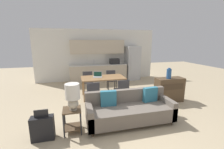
# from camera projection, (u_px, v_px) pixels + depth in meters

# --- Properties ---
(ground_plane) EXTENTS (20.00, 20.00, 0.00)m
(ground_plane) POSITION_uv_depth(u_px,v_px,m) (125.00, 121.00, 3.98)
(ground_plane) COLOR tan
(wall_back) EXTENTS (6.40, 0.07, 2.70)m
(wall_back) POSITION_uv_depth(u_px,v_px,m) (97.00, 55.00, 8.07)
(wall_back) COLOR silver
(wall_back) RESTS_ON ground_plane
(kitchen_counter) EXTENTS (2.98, 0.65, 2.15)m
(kitchen_counter) POSITION_uv_depth(u_px,v_px,m) (99.00, 65.00, 7.90)
(kitchen_counter) COLOR beige
(kitchen_counter) RESTS_ON ground_plane
(refrigerator) EXTENTS (0.71, 0.71, 1.83)m
(refrigerator) POSITION_uv_depth(u_px,v_px,m) (132.00, 63.00, 8.25)
(refrigerator) COLOR #B7BABC
(refrigerator) RESTS_ON ground_plane
(dining_table) EXTENTS (1.60, 0.86, 0.77)m
(dining_table) POSITION_uv_depth(u_px,v_px,m) (103.00, 79.00, 5.61)
(dining_table) COLOR olive
(dining_table) RESTS_ON ground_plane
(couch) EXTENTS (2.21, 0.80, 0.86)m
(couch) POSITION_uv_depth(u_px,v_px,m) (129.00, 110.00, 3.89)
(couch) COLOR #3D2D1E
(couch) RESTS_ON ground_plane
(side_table) EXTENTS (0.41, 0.41, 0.57)m
(side_table) POSITION_uv_depth(u_px,v_px,m) (72.00, 117.00, 3.44)
(side_table) COLOR brown
(side_table) RESTS_ON ground_plane
(table_lamp) EXTENTS (0.32, 0.32, 0.60)m
(table_lamp) POSITION_uv_depth(u_px,v_px,m) (73.00, 95.00, 3.30)
(table_lamp) COLOR #B2A893
(table_lamp) RESTS_ON side_table
(credenza) EXTENTS (0.97, 0.41, 0.84)m
(credenza) POSITION_uv_depth(u_px,v_px,m) (169.00, 90.00, 5.23)
(credenza) COLOR brown
(credenza) RESTS_ON ground_plane
(vase) EXTENTS (0.16, 0.16, 0.36)m
(vase) POSITION_uv_depth(u_px,v_px,m) (169.00, 74.00, 5.04)
(vase) COLOR #234C84
(vase) RESTS_ON credenza
(dining_chair_far_right) EXTENTS (0.45, 0.45, 0.83)m
(dining_chair_far_right) POSITION_uv_depth(u_px,v_px,m) (111.00, 79.00, 6.53)
(dining_chair_far_right) COLOR #38383D
(dining_chair_far_right) RESTS_ON ground_plane
(dining_chair_near_right) EXTENTS (0.45, 0.45, 0.83)m
(dining_chair_near_right) POSITION_uv_depth(u_px,v_px,m) (122.00, 89.00, 5.09)
(dining_chair_near_right) COLOR #38383D
(dining_chair_near_right) RESTS_ON ground_plane
(dining_chair_near_left) EXTENTS (0.47, 0.47, 0.83)m
(dining_chair_near_left) POSITION_uv_depth(u_px,v_px,m) (92.00, 93.00, 4.77)
(dining_chair_near_left) COLOR #38383D
(dining_chair_near_left) RESTS_ON ground_plane
(dining_chair_far_left) EXTENTS (0.45, 0.45, 0.83)m
(dining_chair_far_left) POSITION_uv_depth(u_px,v_px,m) (88.00, 80.00, 6.27)
(dining_chair_far_left) COLOR #38383D
(dining_chair_far_left) RESTS_ON ground_plane
(laptop) EXTENTS (0.37, 0.32, 0.20)m
(laptop) POSITION_uv_depth(u_px,v_px,m) (98.00, 76.00, 5.62)
(laptop) COLOR #B7BABC
(laptop) RESTS_ON dining_table
(suitcase) EXTENTS (0.47, 0.22, 0.69)m
(suitcase) POSITION_uv_depth(u_px,v_px,m) (43.00, 128.00, 3.20)
(suitcase) COLOR black
(suitcase) RESTS_ON ground_plane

